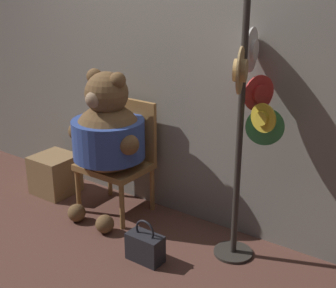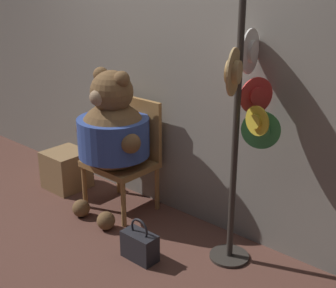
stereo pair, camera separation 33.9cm
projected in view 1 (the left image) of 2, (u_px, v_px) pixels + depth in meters
ground_plane at (115, 232)px, 3.64m from camera, size 14.00×14.00×0.00m
wall_back at (162, 63)px, 3.69m from camera, size 8.00×0.10×2.46m
chair at (121, 153)px, 3.87m from camera, size 0.54×0.45×0.93m
teddy_bear at (108, 134)px, 3.67m from camera, size 0.69×0.61×1.22m
hat_display_rack at (248, 120)px, 3.02m from camera, size 0.41×0.57×1.82m
handbag_on_ground at (145, 247)px, 3.26m from camera, size 0.26×0.14×0.32m
wooden_crate at (55, 174)px, 4.26m from camera, size 0.35×0.35×0.35m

